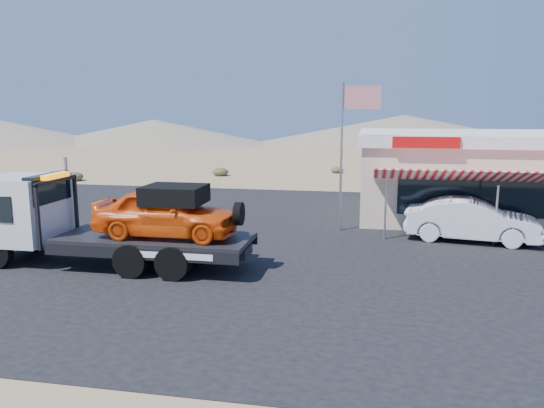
% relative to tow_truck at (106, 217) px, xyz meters
% --- Properties ---
extents(ground, '(120.00, 120.00, 0.00)m').
position_rel_tow_truck_xyz_m(ground, '(2.33, 1.82, -1.57)').
color(ground, '#8F7551').
rests_on(ground, ground).
extents(asphalt_lot, '(32.00, 24.00, 0.02)m').
position_rel_tow_truck_xyz_m(asphalt_lot, '(4.33, 4.82, -1.56)').
color(asphalt_lot, black).
rests_on(asphalt_lot, ground).
extents(tow_truck, '(8.74, 2.59, 2.92)m').
position_rel_tow_truck_xyz_m(tow_truck, '(0.00, 0.00, 0.00)').
color(tow_truck, black).
rests_on(tow_truck, asphalt_lot).
extents(white_sedan, '(5.08, 2.42, 1.61)m').
position_rel_tow_truck_xyz_m(white_sedan, '(12.04, 5.47, -0.75)').
color(white_sedan, silver).
rests_on(white_sedan, asphalt_lot).
extents(jerky_store, '(10.40, 9.97, 3.90)m').
position_rel_tow_truck_xyz_m(jerky_store, '(12.83, 10.79, 0.42)').
color(jerky_store, '#C0B191').
rests_on(jerky_store, asphalt_lot).
extents(flagpole, '(1.55, 0.10, 6.00)m').
position_rel_tow_truck_xyz_m(flagpole, '(7.26, 6.32, 2.19)').
color(flagpole, '#99999E').
rests_on(flagpole, asphalt_lot).
extents(desert_scrub, '(27.59, 33.09, 0.68)m').
position_rel_tow_truck_xyz_m(desert_scrub, '(-10.58, 12.09, -1.28)').
color(desert_scrub, '#3F4525').
rests_on(desert_scrub, ground).
extents(distant_hills, '(126.00, 48.00, 4.20)m').
position_rel_tow_truck_xyz_m(distant_hills, '(-7.44, 56.96, 0.31)').
color(distant_hills, '#726B59').
rests_on(distant_hills, ground).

